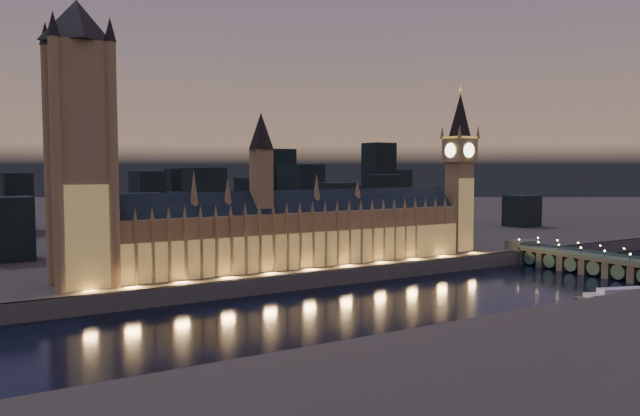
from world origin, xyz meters
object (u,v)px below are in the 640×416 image
palace_of_westminster (295,230)px  river_boat (621,294)px  victoria_tower (80,131)px  westminster_bridge (591,263)px  elizabeth_tower (460,158)px

palace_of_westminster → river_boat: bearing=-46.3°
victoria_tower → river_boat: bearing=-28.0°
palace_of_westminster → river_boat: size_ratio=4.79×
victoria_tower → river_boat: size_ratio=3.16×
river_boat → westminster_bridge: bearing=46.9°
elizabeth_tower → westminster_bridge: elizabeth_tower is taller
palace_of_westminster → westminster_bridge: 165.59m
palace_of_westminster → elizabeth_tower: size_ratio=1.99×
palace_of_westminster → elizabeth_tower: (113.78, 0.18, 38.14)m
palace_of_westminster → victoria_tower: victoria_tower is taller
elizabeth_tower → river_boat: bearing=-93.5°
palace_of_westminster → victoria_tower: 114.73m
westminster_bridge → river_boat: size_ratio=2.68×
victoria_tower → westminster_bridge: size_ratio=1.18×
palace_of_westminster → elizabeth_tower: elizabeth_tower is taller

